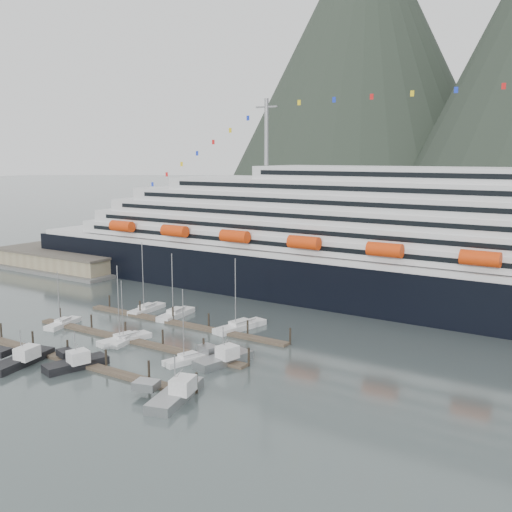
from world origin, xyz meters
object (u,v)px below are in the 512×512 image
object	(u,v)px
sailboat_b	(126,340)
sailboat_e	(147,309)
sailboat_h	(188,360)
sailboat_a	(63,324)
sailboat_f	(176,315)
trawler_d	(175,393)
warehouse	(63,261)
sailboat_c	(125,340)
sailboat_g	(240,327)
trawler_b	(76,362)
trawler_a	(21,359)
cruise_ship	(424,253)
trawler_e	(223,358)

from	to	relation	value
sailboat_b	sailboat_e	size ratio (longest dim) A/B	0.76
sailboat_e	sailboat_h	distance (m)	33.95
sailboat_a	sailboat_e	world-z (taller)	sailboat_e
sailboat_f	trawler_d	size ratio (longest dim) A/B	1.15
warehouse	sailboat_h	world-z (taller)	sailboat_h
sailboat_b	trawler_d	xyz separation A→B (m)	(23.97, -14.61, 0.50)
warehouse	sailboat_h	xyz separation A→B (m)	(81.85, -41.66, -1.84)
sailboat_a	trawler_d	xyz separation A→B (m)	(41.71, -15.23, 0.49)
sailboat_c	sailboat_g	xyz separation A→B (m)	(12.60, 17.83, 0.00)
trawler_b	trawler_a	bearing A→B (deg)	129.77
sailboat_f	trawler_b	distance (m)	32.01
trawler_a	trawler_b	xyz separation A→B (m)	(8.50, 3.69, -0.00)
warehouse	sailboat_h	bearing A→B (deg)	-26.98
sailboat_e	trawler_a	world-z (taller)	sailboat_e
trawler_a	sailboat_b	bearing A→B (deg)	-28.65
cruise_ship	sailboat_a	world-z (taller)	cruise_ship
sailboat_h	trawler_a	bearing A→B (deg)	141.91
warehouse	sailboat_h	size ratio (longest dim) A/B	3.68
sailboat_a	trawler_e	distance (m)	38.64
warehouse	sailboat_f	xyz separation A→B (m)	(62.24, -22.01, -1.81)
sailboat_c	sailboat_e	distance (m)	21.23
sailboat_b	trawler_e	distance (m)	20.91
sailboat_h	trawler_e	xyz separation A→B (m)	(4.95, 2.60, 0.45)
sailboat_b	sailboat_h	bearing A→B (deg)	-108.60
sailboat_a	sailboat_c	bearing A→B (deg)	-104.78
sailboat_g	sailboat_a	bearing A→B (deg)	130.79
trawler_b	trawler_e	xyz separation A→B (m)	(18.02, 14.27, 0.02)
trawler_a	trawler_d	size ratio (longest dim) A/B	1.00
sailboat_a	sailboat_e	xyz separation A→B (m)	(6.01, 17.04, 0.03)
sailboat_g	sailboat_b	bearing A→B (deg)	156.24
sailboat_f	sailboat_h	xyz separation A→B (m)	(19.61, -19.66, -0.03)
sailboat_e	trawler_b	world-z (taller)	sailboat_e
trawler_e	trawler_d	bearing A→B (deg)	-155.50
sailboat_f	trawler_e	size ratio (longest dim) A/B	1.31
cruise_ship	trawler_b	distance (m)	74.99
cruise_ship	trawler_a	bearing A→B (deg)	-120.82
trawler_e	cruise_ship	bearing A→B (deg)	-3.24
sailboat_c	trawler_d	bearing A→B (deg)	-108.34
sailboat_g	warehouse	bearing A→B (deg)	85.59
trawler_b	sailboat_e	bearing A→B (deg)	41.32
cruise_ship	trawler_a	distance (m)	82.24
warehouse	sailboat_b	world-z (taller)	sailboat_b
sailboat_h	trawler_d	bearing A→B (deg)	-131.10
warehouse	sailboat_a	size ratio (longest dim) A/B	4.06
trawler_a	sailboat_g	bearing A→B (deg)	-37.93
cruise_ship	sailboat_h	distance (m)	59.37
warehouse	sailboat_g	bearing A→B (deg)	-15.70
warehouse	trawler_b	distance (m)	87.05
sailboat_g	trawler_e	bearing A→B (deg)	-142.21
sailboat_h	trawler_e	world-z (taller)	sailboat_h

